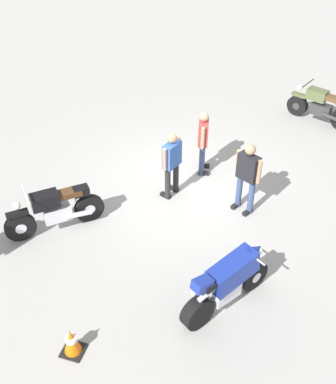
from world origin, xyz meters
TOP-DOWN VIEW (x-y plane):
  - ground_plane at (0.00, 0.00)m, footprint 40.00×40.00m
  - motorcycle_black_cruiser at (2.21, -2.22)m, footprint 1.50×1.62m
  - motorcycle_olive_vintage at (-4.21, 2.73)m, footprint 0.99×1.87m
  - motorcycle_blue_sportbike at (3.13, 1.58)m, footprint 1.72×1.25m
  - person_in_red_shirt at (-0.79, 0.14)m, footprint 0.63×0.38m
  - person_in_blue_shirt at (0.34, -0.28)m, footprint 0.63×0.42m
  - person_in_black_shirt at (0.38, 1.40)m, footprint 0.48×0.61m
  - traffic_cone at (4.81, -0.58)m, footprint 0.36×0.36m

SIDE VIEW (x-z plane):
  - ground_plane at x=0.00m, z-range 0.00..0.00m
  - traffic_cone at x=4.81m, z-range 0.00..0.53m
  - motorcycle_olive_vintage at x=-4.21m, z-range -0.05..1.02m
  - motorcycle_black_cruiser at x=2.21m, z-range -0.02..1.06m
  - motorcycle_blue_sportbike at x=3.13m, z-range 0.02..1.17m
  - person_in_red_shirt at x=-0.79m, z-range 0.10..1.71m
  - person_in_blue_shirt at x=0.34m, z-range 0.10..1.73m
  - person_in_black_shirt at x=0.38m, z-range 0.12..1.79m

